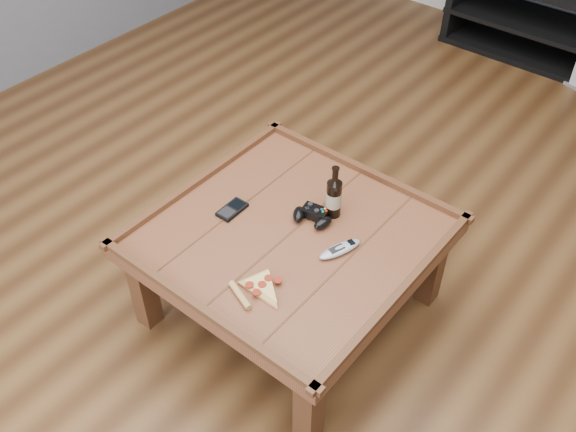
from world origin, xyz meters
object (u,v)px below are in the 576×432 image
Objects in this scene: beer_bottle at (334,196)px; pizza_slice at (259,287)px; media_console at (556,25)px; game_controller at (313,216)px; coffee_table at (291,244)px; smartphone at (232,209)px; remote_control at (340,249)px.

beer_bottle is 0.49m from pizza_slice.
media_console is 6.03× the size of beer_bottle.
beer_bottle reaches higher than game_controller.
pizza_slice is (0.09, -3.04, 0.21)m from media_console.
game_controller is (0.02, -2.64, 0.23)m from media_console.
coffee_table is 0.14m from game_controller.
media_console is 2.82m from smartphone.
game_controller is at bearing -89.54° from media_console.
media_console reaches higher than pizza_slice.
media_console is 11.03× the size of smartphone.
coffee_table is at bearing 9.79° from smartphone.
pizza_slice is 0.42m from smartphone.
coffee_table is 2.75m from media_console.
coffee_table is 0.25m from beer_bottle.
smartphone is at bearing -143.47° from beer_bottle.
game_controller is at bearing 79.11° from coffee_table.
coffee_table is at bearing -108.34° from beer_bottle.
game_controller reaches higher than pizza_slice.
coffee_table is at bearing -150.08° from remote_control.
smartphone is at bearing -95.26° from media_console.
remote_control is (0.14, -0.15, -0.08)m from beer_bottle.
media_console is 3.05m from pizza_slice.
media_console is 2.65m from game_controller.
remote_control is (0.20, 0.04, 0.07)m from coffee_table.
smartphone is at bearing -169.21° from coffee_table.
smartphone is (-0.26, -2.80, 0.21)m from media_console.
media_console is 5.21× the size of pizza_slice.
game_controller is at bearing 28.64° from smartphone.
coffee_table reaches higher than smartphone.
coffee_table and remote_control have the same top height.
pizza_slice is (0.07, -0.40, -0.01)m from game_controller.
remote_control is (0.20, -2.71, 0.22)m from media_console.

